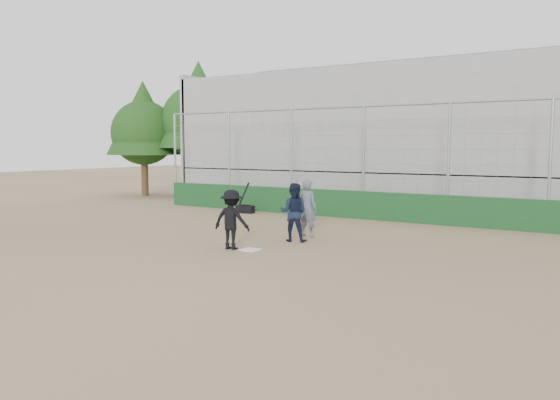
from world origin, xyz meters
The scene contains 10 objects.
ground centered at (0.00, 0.00, 0.00)m, with size 90.00×90.00×0.00m, color brown.
home_plate centered at (0.00, 0.00, 0.01)m, with size 0.44×0.44×0.02m, color white.
backstop centered at (0.00, 7.00, 0.96)m, with size 18.10×0.25×4.04m.
bleachers centered at (0.00, 11.95, 2.92)m, with size 20.25×6.70×6.98m.
tree_left centered at (-11.00, 11.00, 4.39)m, with size 4.48×4.48×7.00m.
tree_right centered at (-13.50, 9.50, 3.76)m, with size 3.84×3.84×6.00m.
batter_at_plate centered at (-0.49, -0.13, 0.76)m, with size 1.04×0.78×1.69m.
catcher_crouched centered at (0.29, 1.64, 0.54)m, with size 0.89×0.76×1.09m.
umpire centered at (0.21, 2.56, 0.75)m, with size 0.61×0.40×1.50m, color #525968.
equipment_bag centered at (-4.57, 6.13, 0.15)m, with size 0.72×0.35×0.34m.
Camera 1 is at (7.81, -11.06, 2.60)m, focal length 35.00 mm.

